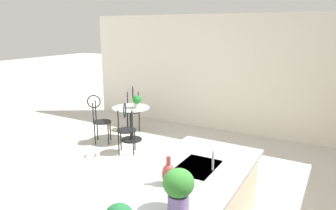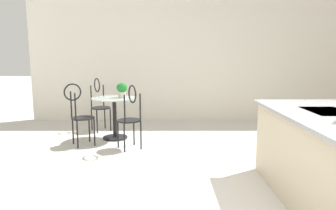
% 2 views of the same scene
% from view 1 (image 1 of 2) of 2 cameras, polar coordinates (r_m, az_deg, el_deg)
% --- Properties ---
extents(wall_left_window, '(0.12, 7.80, 2.70)m').
position_cam_1_polar(wall_left_window, '(7.32, 12.23, 5.39)').
color(wall_left_window, silver).
rests_on(wall_left_window, ground).
extents(bistro_table, '(0.80, 0.80, 0.74)m').
position_cam_1_polar(bistro_table, '(6.80, -6.71, -2.83)').
color(bistro_table, black).
rests_on(bistro_table, ground).
extents(chair_near_window, '(0.52, 0.52, 1.04)m').
position_cam_1_polar(chair_near_window, '(6.05, -7.65, -3.75)').
color(chair_near_window, black).
rests_on(chair_near_window, ground).
extents(chair_by_island, '(0.53, 0.53, 1.04)m').
position_cam_1_polar(chair_by_island, '(7.51, -6.38, -0.22)').
color(chair_by_island, black).
rests_on(chair_by_island, ground).
extents(chair_toward_desk, '(0.52, 0.52, 1.04)m').
position_cam_1_polar(chair_toward_desk, '(6.75, -12.42, -2.09)').
color(chair_toward_desk, black).
rests_on(chair_toward_desk, ground).
extents(sink_faucet, '(0.02, 0.02, 0.22)m').
position_cam_1_polar(sink_faucet, '(3.40, 8.18, -9.95)').
color(sink_faucet, '#B2B5BA').
rests_on(sink_faucet, kitchen_island).
extents(potted_plant_on_table, '(0.19, 0.19, 0.27)m').
position_cam_1_polar(potted_plant_on_table, '(6.64, -5.68, 0.77)').
color(potted_plant_on_table, beige).
rests_on(potted_plant_on_table, bistro_table).
extents(potted_plant_counter_near, '(0.26, 0.26, 0.37)m').
position_cam_1_polar(potted_plant_counter_near, '(2.64, 1.94, -14.72)').
color(potted_plant_counter_near, '#7A669E').
rests_on(potted_plant_counter_near, kitchen_island).
extents(vase_on_counter, '(0.13, 0.13, 0.29)m').
position_cam_1_polar(vase_on_counter, '(3.09, 0.08, -12.38)').
color(vase_on_counter, '#993D38').
rests_on(vase_on_counter, kitchen_island).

